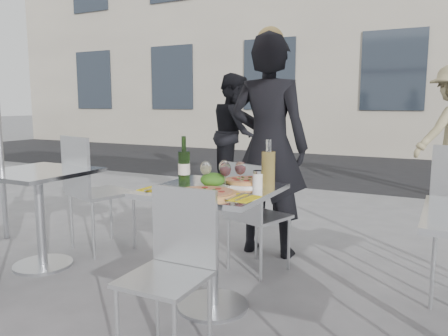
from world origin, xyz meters
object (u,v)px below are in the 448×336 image
at_px(wineglass_white_a, 206,169).
at_px(wineglass_red_b, 240,169).
at_px(pizza_near, 205,193).
at_px(sugar_shaker, 258,180).
at_px(napkin_right, 239,197).
at_px(chair_far, 251,208).
at_px(pedestrian_a, 235,133).
at_px(wineglass_white_b, 224,168).
at_px(napkin_left, 158,189).
at_px(side_table_left, 39,198).
at_px(chair_near, 174,258).
at_px(carafe, 268,169).
at_px(woman_diner, 269,147).
at_px(pizza_far, 246,182).
at_px(salad_plate, 213,181).
at_px(main_table, 213,222).
at_px(side_chair_lfar, 90,184).
at_px(wine_bottle, 184,165).
at_px(wineglass_red_a, 225,170).

xyz_separation_m(wineglass_white_a, wineglass_red_b, (0.18, 0.11, 0.00)).
xyz_separation_m(pizza_near, sugar_shaker, (0.19, 0.30, 0.04)).
height_order(sugar_shaker, napkin_right, sugar_shaker).
height_order(chair_far, pedestrian_a, pedestrian_a).
xyz_separation_m(wineglass_white_b, wineglass_red_b, (0.10, 0.01, 0.00)).
distance_m(wineglass_red_b, napkin_left, 0.50).
height_order(side_table_left, chair_near, chair_near).
bearing_deg(napkin_left, carafe, 28.85).
height_order(carafe, wineglass_white_a, carafe).
xyz_separation_m(woman_diner, sugar_shaker, (0.32, -0.99, -0.10)).
relative_size(pizza_near, pizza_far, 1.14).
distance_m(pizza_far, salad_plate, 0.23).
xyz_separation_m(main_table, side_table_left, (-1.50, 0.00, 0.00)).
relative_size(pizza_near, wineglass_red_b, 2.22).
bearing_deg(pizza_far, napkin_right, -70.53).
height_order(woman_diner, wineglass_red_b, woman_diner).
bearing_deg(wineglass_white_a, pizza_far, 49.75).
distance_m(pedestrian_a, pizza_far, 3.54).
xyz_separation_m(main_table, pedestrian_a, (-1.48, 3.36, 0.30)).
distance_m(woman_diner, wineglass_red_b, 1.00).
distance_m(chair_far, carafe, 0.69).
height_order(pedestrian_a, pizza_near, pedestrian_a).
bearing_deg(salad_plate, sugar_shaker, 17.14).
bearing_deg(wineglass_red_b, napkin_left, -144.05).
bearing_deg(side_chair_lfar, napkin_left, 169.33).
bearing_deg(wineglass_white_b, salad_plate, -120.61).
bearing_deg(wineglass_white_a, wine_bottle, 163.33).
bearing_deg(main_table, napkin_left, -146.32).
bearing_deg(wineglass_white_b, side_table_left, -176.40).
xyz_separation_m(pedestrian_a, napkin_right, (1.74, -3.54, -0.08)).
bearing_deg(carafe, side_table_left, -175.77).
relative_size(woman_diner, wineglass_white_b, 11.42).
distance_m(pizza_far, napkin_right, 0.41).
bearing_deg(wineglass_white_a, side_chair_lfar, 162.17).
distance_m(chair_far, wineglass_white_b, 0.64).
bearing_deg(wineglass_red_a, napkin_left, -150.65).
relative_size(main_table, pizza_near, 2.14).
relative_size(pedestrian_a, napkin_left, 8.34).
relative_size(chair_near, salad_plate, 3.75).
xyz_separation_m(pedestrian_a, pizza_near, (1.54, -3.56, -0.07)).
distance_m(chair_far, wineglass_red_b, 0.65).
distance_m(sugar_shaker, napkin_right, 0.29).
bearing_deg(salad_plate, side_table_left, -178.97).
height_order(pedestrian_a, napkin_left, pedestrian_a).
xyz_separation_m(carafe, sugar_shaker, (-0.05, -0.03, -0.06)).
bearing_deg(wineglass_red_b, wine_bottle, -172.43).
bearing_deg(wineglass_red_b, sugar_shaker, -1.75).
distance_m(sugar_shaker, napkin_left, 0.59).
height_order(side_table_left, pizza_far, pizza_far).
bearing_deg(sugar_shaker, side_table_left, -176.51).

